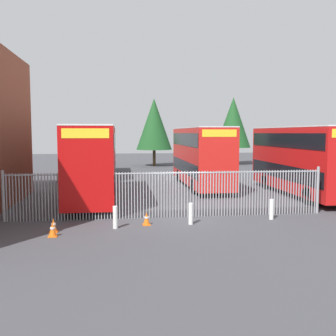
# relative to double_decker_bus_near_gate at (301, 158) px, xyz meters

# --- Properties ---
(ground_plane) EXTENTS (100.00, 100.00, 0.00)m
(ground_plane) POSITION_rel_double_decker_bus_near_gate_xyz_m (-8.79, 2.50, -2.42)
(ground_plane) COLOR #3D3D42
(palisade_fence) EXTENTS (15.15, 0.14, 2.35)m
(palisade_fence) POSITION_rel_double_decker_bus_near_gate_xyz_m (-9.27, -5.50, -1.24)
(palisade_fence) COLOR gray
(palisade_fence) RESTS_ON ground
(double_decker_bus_near_gate) EXTENTS (2.54, 10.81, 4.42)m
(double_decker_bus_near_gate) POSITION_rel_double_decker_bus_near_gate_xyz_m (0.00, 0.00, 0.00)
(double_decker_bus_near_gate) COLOR red
(double_decker_bus_near_gate) RESTS_ON ground
(double_decker_bus_behind_fence_left) EXTENTS (2.54, 10.81, 4.42)m
(double_decker_bus_behind_fence_left) POSITION_rel_double_decker_bus_near_gate_xyz_m (-13.08, -0.22, 0.00)
(double_decker_bus_behind_fence_left) COLOR #B70C0C
(double_decker_bus_behind_fence_left) RESTS_ON ground
(double_decker_bus_behind_fence_right) EXTENTS (2.54, 10.81, 4.42)m
(double_decker_bus_behind_fence_right) POSITION_rel_double_decker_bus_near_gate_xyz_m (-5.57, 4.62, 0.00)
(double_decker_bus_behind_fence_right) COLOR red
(double_decker_bus_behind_fence_right) RESTS_ON ground
(double_decker_bus_far_back) EXTENTS (2.54, 10.81, 4.42)m
(double_decker_bus_far_back) POSITION_rel_double_decker_bus_near_gate_xyz_m (-13.98, 12.45, 0.00)
(double_decker_bus_far_back) COLOR #B70C0C
(double_decker_bus_far_back) RESTS_ON ground
(bollard_near_left) EXTENTS (0.20, 0.20, 0.95)m
(bollard_near_left) POSITION_rel_double_decker_bus_near_gate_xyz_m (-11.78, -7.32, -1.95)
(bollard_near_left) COLOR silver
(bollard_near_left) RESTS_ON ground
(bollard_center_front) EXTENTS (0.20, 0.20, 0.95)m
(bollard_center_front) POSITION_rel_double_decker_bus_near_gate_xyz_m (-8.48, -7.01, -1.95)
(bollard_center_front) COLOR silver
(bollard_center_front) RESTS_ON ground
(bollard_near_right) EXTENTS (0.20, 0.20, 0.95)m
(bollard_near_right) POSITION_rel_double_decker_bus_near_gate_xyz_m (-4.57, -6.52, -1.95)
(bollard_near_right) COLOR silver
(bollard_near_right) RESTS_ON ground
(traffic_cone_by_gate) EXTENTS (0.34, 0.34, 0.59)m
(traffic_cone_by_gate) POSITION_rel_double_decker_bus_near_gate_xyz_m (-10.43, -6.90, -2.13)
(traffic_cone_by_gate) COLOR orange
(traffic_cone_by_gate) RESTS_ON ground
(traffic_cone_mid_forecourt) EXTENTS (0.34, 0.34, 0.59)m
(traffic_cone_mid_forecourt) POSITION_rel_double_decker_bus_near_gate_xyz_m (-14.18, -8.33, -2.13)
(traffic_cone_mid_forecourt) COLOR orange
(traffic_cone_mid_forecourt) RESTS_ON ground
(traffic_cone_near_kerb) EXTENTS (0.34, 0.34, 0.59)m
(traffic_cone_near_kerb) POSITION_rel_double_decker_bus_near_gate_xyz_m (-14.26, -7.66, -2.13)
(traffic_cone_near_kerb) COLOR orange
(traffic_cone_near_kerb) RESTS_ON ground
(tree_tall_back) EXTENTS (4.30, 4.30, 8.15)m
(tree_tall_back) POSITION_rel_double_decker_bus_near_gate_xyz_m (-7.30, 23.21, 2.64)
(tree_tall_back) COLOR #4C3823
(tree_tall_back) RESTS_ON ground
(tree_short_side) EXTENTS (4.43, 4.43, 8.50)m
(tree_short_side) POSITION_rel_double_decker_bus_near_gate_xyz_m (2.88, 24.36, 2.90)
(tree_short_side) COLOR #4C3823
(tree_short_side) RESTS_ON ground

